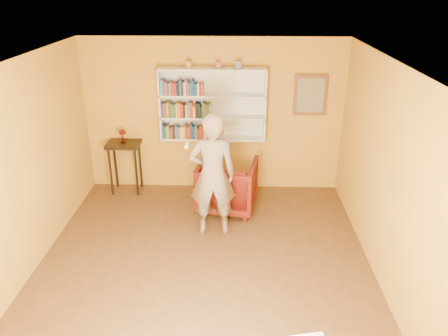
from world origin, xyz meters
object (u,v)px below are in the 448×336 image
Objects in this scene: ruby_lustre at (122,134)px; person at (212,175)px; bookshelf at (213,104)px; console_table at (124,151)px; armchair at (227,185)px.

person is at bearing -39.45° from ruby_lustre.
ruby_lustre is at bearing -174.17° from bookshelf.
bookshelf is 1.77m from console_table.
person is at bearing -87.32° from bookshelf.
ruby_lustre is at bearing -80.54° from console_table.
ruby_lustre is at bearing -9.41° from armchair.
armchair is (0.27, -0.76, -1.17)m from bookshelf.
armchair is at bearing -70.35° from bookshelf.
person reaches higher than ruby_lustre.
console_table is 0.33m from ruby_lustre.
console_table is at bearing 99.46° from ruby_lustre.
armchair is at bearing -18.12° from ruby_lustre.
console_table is 1.96m from armchair.
bookshelf is 1.42m from armchair.
console_table is at bearing -44.83° from person.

